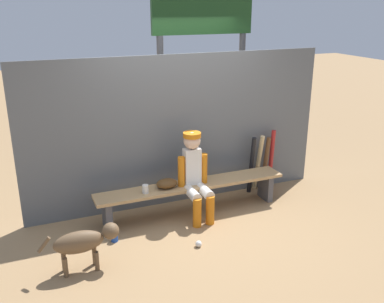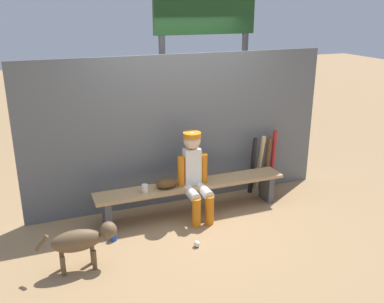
# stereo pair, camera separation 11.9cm
# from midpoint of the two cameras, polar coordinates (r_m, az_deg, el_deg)

# --- Properties ---
(ground_plane) EXTENTS (30.00, 30.00, 0.00)m
(ground_plane) POSITION_cam_midpoint_polar(r_m,az_deg,el_deg) (5.91, 0.58, -8.03)
(ground_plane) COLOR #9E7A51
(chainlink_fence) EXTENTS (4.25, 0.03, 2.07)m
(chainlink_fence) POSITION_cam_midpoint_polar(r_m,az_deg,el_deg) (5.90, -0.93, 2.75)
(chainlink_fence) COLOR #595E63
(chainlink_fence) RESTS_ON ground_plane
(dugout_bench) EXTENTS (2.59, 0.36, 0.42)m
(dugout_bench) POSITION_cam_midpoint_polar(r_m,az_deg,el_deg) (5.77, 0.59, -5.06)
(dugout_bench) COLOR tan
(dugout_bench) RESTS_ON ground_plane
(player_seated) EXTENTS (0.41, 0.55, 1.13)m
(player_seated) POSITION_cam_midpoint_polar(r_m,az_deg,el_deg) (5.57, 1.03, -2.90)
(player_seated) COLOR silver
(player_seated) RESTS_ON ground_plane
(baseball_glove) EXTENTS (0.28, 0.20, 0.12)m
(baseball_glove) POSITION_cam_midpoint_polar(r_m,az_deg,el_deg) (5.60, -2.76, -4.20)
(baseball_glove) COLOR #593819
(baseball_glove) RESTS_ON dugout_bench
(bat_aluminum_black) EXTENTS (0.08, 0.15, 0.87)m
(bat_aluminum_black) POSITION_cam_midpoint_polar(r_m,az_deg,el_deg) (6.38, 8.53, -1.89)
(bat_aluminum_black) COLOR black
(bat_aluminum_black) RESTS_ON ground_plane
(bat_wood_natural) EXTENTS (0.07, 0.23, 0.88)m
(bat_wood_natural) POSITION_cam_midpoint_polar(r_m,az_deg,el_deg) (6.48, 9.43, -1.55)
(bat_wood_natural) COLOR tan
(bat_wood_natural) RESTS_ON ground_plane
(bat_wood_dark) EXTENTS (0.09, 0.17, 0.84)m
(bat_wood_dark) POSITION_cam_midpoint_polar(r_m,az_deg,el_deg) (6.53, 10.35, -1.64)
(bat_wood_dark) COLOR brown
(bat_wood_dark) RESTS_ON ground_plane
(bat_aluminum_red) EXTENTS (0.09, 0.14, 0.92)m
(bat_aluminum_red) POSITION_cam_midpoint_polar(r_m,az_deg,el_deg) (6.60, 11.11, -1.09)
(bat_aluminum_red) COLOR #B22323
(bat_aluminum_red) RESTS_ON ground_plane
(baseball) EXTENTS (0.07, 0.07, 0.07)m
(baseball) POSITION_cam_midpoint_polar(r_m,az_deg,el_deg) (5.13, 1.32, -12.09)
(baseball) COLOR white
(baseball) RESTS_ON ground_plane
(cup_on_ground) EXTENTS (0.08, 0.08, 0.11)m
(cup_on_ground) POSITION_cam_midpoint_polar(r_m,az_deg,el_deg) (5.32, -9.69, -10.96)
(cup_on_ground) COLOR #1E47AD
(cup_on_ground) RESTS_ON ground_plane
(cup_on_bench) EXTENTS (0.08, 0.08, 0.11)m
(cup_on_bench) POSITION_cam_midpoint_polar(r_m,az_deg,el_deg) (5.47, -5.61, -4.90)
(cup_on_bench) COLOR silver
(cup_on_bench) RESTS_ON dugout_bench
(scoreboard) EXTENTS (1.89, 0.27, 3.27)m
(scoreboard) POSITION_cam_midpoint_polar(r_m,az_deg,el_deg) (6.81, 2.79, 15.22)
(scoreboard) COLOR #3F3F42
(scoreboard) RESTS_ON ground_plane
(dog) EXTENTS (0.84, 0.20, 0.49)m
(dog) POSITION_cam_midpoint_polar(r_m,az_deg,el_deg) (4.75, -13.61, -11.31)
(dog) COLOR brown
(dog) RESTS_ON ground_plane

